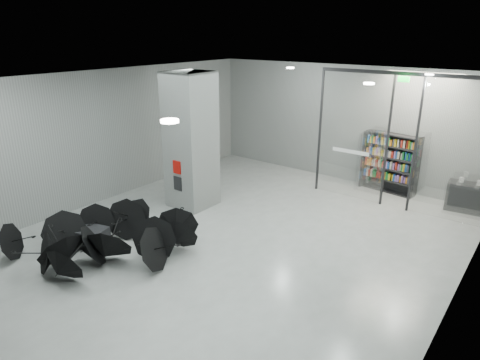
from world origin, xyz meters
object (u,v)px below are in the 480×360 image
Objects in this scene: shop_counter at (473,198)px; umbrella_cluster at (111,244)px; column at (191,141)px; bookshelf at (390,163)px; bench at (81,235)px.

umbrella_cluster reaches higher than shop_counter.
column reaches higher than umbrella_cluster.
shop_counter is at bearing 4.35° from bookshelf.
bench is 0.33× the size of umbrella_cluster.
umbrella_cluster is at bearing -105.34° from bookshelf.
bench is at bearing -111.52° from bookshelf.
umbrella_cluster is (-3.71, -8.27, -0.66)m from bookshelf.
shop_counter reaches higher than bench.
column reaches higher than bookshelf.
bookshelf is (4.37, 4.75, -1.02)m from column.
column is 2.05× the size of bookshelf.
umbrella_cluster reaches higher than bench.
bookshelf is 2.63m from shop_counter.
shop_counter is (2.56, -0.20, -0.55)m from bookshelf.
bookshelf is at bearing 65.85° from umbrella_cluster.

